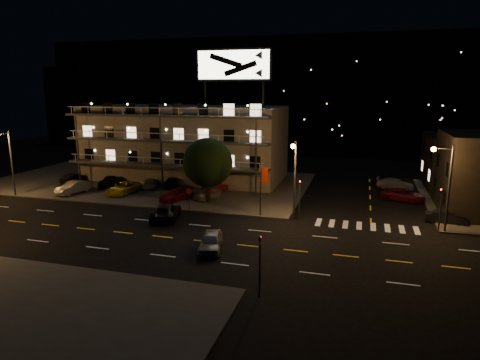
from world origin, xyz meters
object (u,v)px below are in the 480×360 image
(side_car_0, at_px, (447,217))
(lot_car_4, at_px, (207,193))
(tree, at_px, (207,164))
(road_car_east, at_px, (211,241))
(lot_car_7, at_px, (151,183))
(lot_car_2, at_px, (124,188))
(road_car_west, at_px, (166,212))

(side_car_0, bearing_deg, lot_car_4, 93.53)
(tree, distance_m, road_car_east, 15.45)
(lot_car_7, relative_size, side_car_0, 1.10)
(tree, bearing_deg, road_car_east, -68.70)
(lot_car_4, height_order, side_car_0, lot_car_4)
(tree, xyz_separation_m, side_car_0, (25.28, -0.89, -3.91))
(lot_car_2, bearing_deg, road_car_west, -33.37)
(lot_car_2, xyz_separation_m, lot_car_7, (1.67, 3.91, -0.08))
(side_car_0, distance_m, road_car_east, 23.75)
(lot_car_4, xyz_separation_m, road_car_west, (-1.46, -8.13, -0.05))
(road_car_east, bearing_deg, lot_car_7, 115.46)
(lot_car_7, relative_size, road_car_west, 0.80)
(road_car_west, bearing_deg, tree, -119.53)
(tree, xyz_separation_m, road_car_east, (5.44, -13.96, -3.81))
(lot_car_2, xyz_separation_m, lot_car_4, (10.97, 0.44, -0.05))
(lot_car_4, bearing_deg, tree, -43.05)
(road_car_west, bearing_deg, lot_car_2, -53.43)
(side_car_0, xyz_separation_m, road_car_east, (-19.84, -13.06, 0.10))
(road_car_east, bearing_deg, lot_car_2, 125.21)
(lot_car_2, distance_m, lot_car_7, 4.25)
(tree, height_order, side_car_0, tree)
(lot_car_7, bearing_deg, road_car_east, 105.52)
(road_car_east, xyz_separation_m, road_car_west, (-7.35, 6.86, 0.01))
(tree, relative_size, lot_car_4, 1.93)
(side_car_0, bearing_deg, road_car_west, 110.66)
(side_car_0, bearing_deg, road_car_east, 131.17)
(tree, xyz_separation_m, road_car_west, (-1.91, -7.10, -3.80))
(lot_car_4, distance_m, side_car_0, 25.81)
(tree, distance_m, lot_car_4, 3.92)
(lot_car_2, bearing_deg, lot_car_7, 72.43)
(tree, height_order, lot_car_4, tree)
(tree, bearing_deg, lot_car_7, 155.21)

